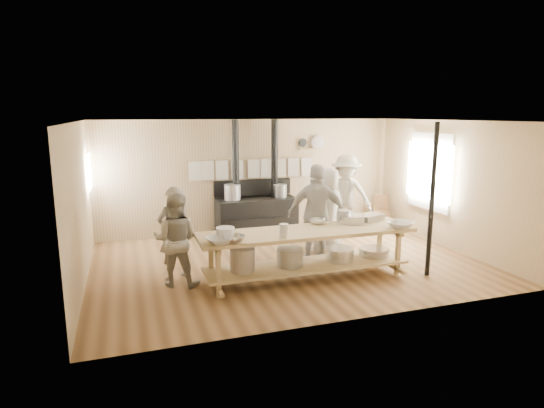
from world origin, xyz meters
The scene contains 24 objects.
ground centered at (0.00, 0.00, 0.00)m, with size 7.00×7.00×0.00m, color brown.
room_shell centered at (0.00, 0.00, 1.62)m, with size 7.00×7.00×7.00m.
window_right centered at (3.47, 0.60, 1.50)m, with size 0.09×1.50×1.65m.
left_opening centered at (-3.45, 2.00, 1.60)m, with size 0.00×0.90×0.90m.
stove centered at (-0.01, 2.12, 0.52)m, with size 1.90×0.75×2.60m.
towel_rail centered at (0.00, 2.40, 1.55)m, with size 3.00×0.04×0.47m.
back_wall_shelf centered at (1.46, 2.43, 2.00)m, with size 0.63×0.14×0.32m.
prep_table centered at (-0.01, -0.90, 0.52)m, with size 3.60×0.90×0.85m.
support_post centered at (2.05, -1.35, 1.30)m, with size 0.08×0.08×2.60m, color black.
cook_far_left centered at (-2.07, -0.15, 0.79)m, with size 0.57×0.38×1.57m, color #A29C8F.
cook_left centered at (-2.08, -0.48, 0.76)m, with size 0.74×0.57×1.51m, color #A29C8F.
cook_center centered at (0.93, 0.35, 0.86)m, with size 0.84×0.55×1.72m, color #A29C8F.
cook_right centered at (0.51, -0.14, 0.92)m, with size 1.08×0.45×1.84m, color #A29C8F.
cook_by_window centered at (1.92, 1.48, 0.92)m, with size 1.18×0.68×1.83m, color #A29C8F.
chair centered at (3.16, 1.96, 0.23)m, with size 0.47×0.47×0.77m.
bowl_white_a centered at (-1.52, -1.23, 0.90)m, with size 0.40×0.40×0.10m, color white.
bowl_steel_a centered at (-1.32, -1.23, 0.90)m, with size 0.34×0.34×0.11m, color silver.
bowl_white_b centered at (1.55, -1.23, 0.90)m, with size 0.42×0.42×0.10m, color white.
bowl_steel_b centered at (0.34, -0.57, 0.90)m, with size 0.29×0.29×0.09m, color silver.
roasting_pan centered at (1.35, -0.57, 0.90)m, with size 0.46×0.31×0.10m, color #B2B2B7.
mixing_bowl_large centered at (0.95, -0.66, 0.92)m, with size 0.44×0.44×0.14m, color silver.
bucket_galv centered at (0.82, -0.57, 0.96)m, with size 0.23×0.23×0.21m, color gray.
deep_bowl_enamel centered at (-1.39, -0.99, 0.94)m, with size 0.28×0.28×0.18m, color white.
pitcher centered at (-0.53, -1.23, 0.96)m, with size 0.14×0.14×0.22m, color white.
Camera 1 is at (-2.79, -7.58, 2.73)m, focal length 30.00 mm.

